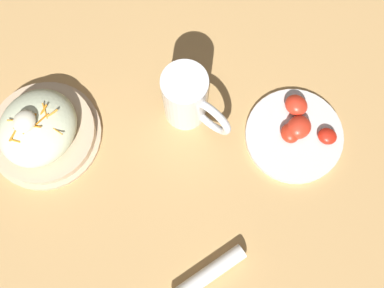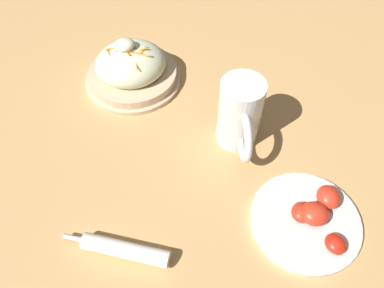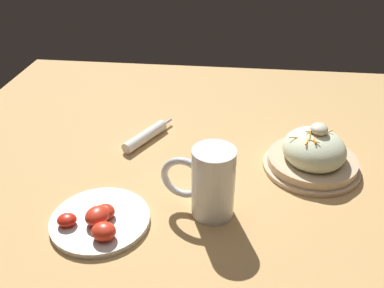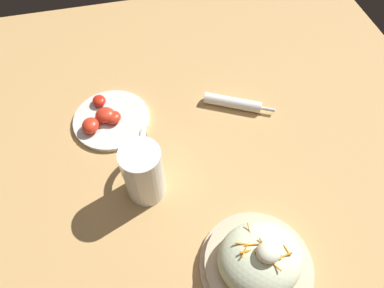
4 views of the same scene
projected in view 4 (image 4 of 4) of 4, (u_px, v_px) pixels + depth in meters
ground_plane at (185, 175)px, 0.81m from camera, size 1.43×1.43×0.00m
salad_plate at (259, 261)px, 0.66m from camera, size 0.22×0.22×0.11m
beer_mug at (144, 173)px, 0.74m from camera, size 0.09×0.15×0.15m
napkin_roll at (233, 103)px, 0.92m from camera, size 0.17×0.10×0.03m
tomato_plate at (109, 119)px, 0.89m from camera, size 0.19×0.19×0.04m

